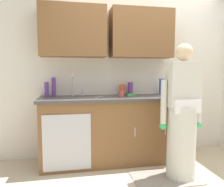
{
  "coord_description": "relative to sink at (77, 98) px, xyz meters",
  "views": [
    {
      "loc": [
        -1.09,
        -2.35,
        1.29
      ],
      "look_at": [
        -0.55,
        0.55,
        1.0
      ],
      "focal_mm": 35.3,
      "sensor_mm": 36.0,
      "label": 1
    }
  ],
  "objects": [
    {
      "name": "cup_by_sink",
      "position": [
        0.61,
        -0.11,
        0.06
      ],
      "size": [
        0.08,
        0.08,
        0.08
      ],
      "primitive_type": "cylinder",
      "color": "#B24C47",
      "rests_on": "countertop"
    },
    {
      "name": "bottle_dish_liquid",
      "position": [
        0.82,
        0.19,
        0.11
      ],
      "size": [
        0.08,
        0.08,
        0.19
      ],
      "primitive_type": "cylinder",
      "color": "#66388C",
      "rests_on": "countertop"
    },
    {
      "name": "bottle_water_short",
      "position": [
        -0.41,
        0.17,
        0.12
      ],
      "size": [
        0.06,
        0.06,
        0.21
      ],
      "primitive_type": "cylinder",
      "color": "#66388C",
      "rests_on": "countertop"
    },
    {
      "name": "kitchen_wall_with_uppers",
      "position": [
        0.88,
        0.29,
        0.55
      ],
      "size": [
        4.8,
        0.44,
        2.7
      ],
      "color": "silver",
      "rests_on": "ground"
    },
    {
      "name": "ground_plane",
      "position": [
        1.02,
        -0.71,
        -0.93
      ],
      "size": [
        9.0,
        9.0,
        0.0
      ],
      "primitive_type": "plane",
      "color": "beige"
    },
    {
      "name": "bottle_soap",
      "position": [
        -0.32,
        0.2,
        0.15
      ],
      "size": [
        0.06,
        0.06,
        0.27
      ],
      "primitive_type": "cylinder",
      "color": "#66388C",
      "rests_on": "countertop"
    },
    {
      "name": "knife_on_counter",
      "position": [
        0.31,
        -0.02,
        0.02
      ],
      "size": [
        0.15,
        0.22,
        0.01
      ],
      "primitive_type": "cube",
      "rotation": [
        0.0,
        0.0,
        4.15
      ],
      "color": "silver",
      "rests_on": "countertop"
    },
    {
      "name": "bottle_cleaner_spray",
      "position": [
        0.7,
        0.21,
        0.1
      ],
      "size": [
        0.08,
        0.08,
        0.16
      ],
      "primitive_type": "cylinder",
      "color": "#E05933",
      "rests_on": "countertop"
    },
    {
      "name": "bottle_water_tall",
      "position": [
        1.31,
        0.15,
        0.14
      ],
      "size": [
        0.07,
        0.07,
        0.25
      ],
      "primitive_type": "cylinder",
      "color": "#334CB2",
      "rests_on": "countertop"
    },
    {
      "name": "sink",
      "position": [
        0.0,
        0.0,
        0.0
      ],
      "size": [
        0.5,
        0.36,
        0.35
      ],
      "color": "#B7BABF",
      "rests_on": "counter_cabinet"
    },
    {
      "name": "floor_mat",
      "position": [
        1.04,
        -0.66,
        -0.92
      ],
      "size": [
        0.8,
        0.5,
        0.01
      ],
      "primitive_type": "cube",
      "color": "gray",
      "rests_on": "ground"
    },
    {
      "name": "sponge",
      "position": [
        0.79,
        0.06,
        0.03
      ],
      "size": [
        0.11,
        0.07,
        0.03
      ],
      "primitive_type": "cube",
      "color": "#4CBF4C",
      "rests_on": "countertop"
    },
    {
      "name": "countertop",
      "position": [
        0.47,
        -0.01,
        -0.01
      ],
      "size": [
        1.96,
        0.66,
        0.04
      ],
      "primitive_type": "cube",
      "color": "#474442",
      "rests_on": "counter_cabinet"
    },
    {
      "name": "person_at_sink",
      "position": [
        1.23,
        -0.67,
        -0.23
      ],
      "size": [
        0.55,
        0.34,
        1.62
      ],
      "color": "white",
      "rests_on": "ground"
    },
    {
      "name": "counter_cabinet",
      "position": [
        0.46,
        -0.01,
        -0.48
      ],
      "size": [
        1.9,
        0.62,
        0.9
      ],
      "color": "brown",
      "rests_on": "ground"
    }
  ]
}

